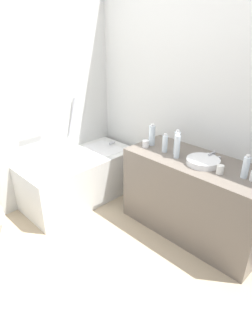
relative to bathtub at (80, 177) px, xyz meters
name	(u,v)px	position (x,y,z in m)	size (l,w,h in m)	color
ground_plane	(97,263)	(-0.59, -1.05, -0.31)	(3.77, 3.77, 0.00)	tan
wall_back_tiled	(8,107)	(-0.59, 0.38, 0.94)	(3.14, 0.10, 2.51)	silver
wall_right_mirror	(194,107)	(0.83, -1.05, 0.94)	(0.10, 3.17, 2.51)	silver
bathtub	(80,177)	(0.00, 0.00, 0.00)	(1.45, 0.67, 1.24)	silver
vanity_counter	(194,197)	(0.47, -1.39, 0.11)	(0.62, 1.50, 0.85)	#6B6056
sink_basin	(203,162)	(0.43, -1.46, 0.56)	(0.32, 0.32, 0.06)	white
sink_faucet	(213,155)	(0.62, -1.46, 0.57)	(0.13, 0.15, 0.08)	#AEAEB4
water_bottle_0	(165,144)	(0.41, -1.01, 0.63)	(0.06, 0.06, 0.20)	silver
water_bottle_1	(246,167)	(0.45, -1.85, 0.64)	(0.06, 0.06, 0.22)	silver
water_bottle_2	(177,143)	(0.45, -1.13, 0.66)	(0.06, 0.06, 0.26)	silver
water_bottle_3	(177,146)	(0.38, -1.19, 0.66)	(0.06, 0.06, 0.26)	silver
water_bottle_4	(152,135)	(0.46, -0.78, 0.65)	(0.07, 0.07, 0.24)	silver
drinking_glass_0	(220,169)	(0.37, -1.67, 0.58)	(0.06, 0.06, 0.08)	white
drinking_glass_2	(146,144)	(0.36, -0.78, 0.57)	(0.07, 0.07, 0.08)	white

